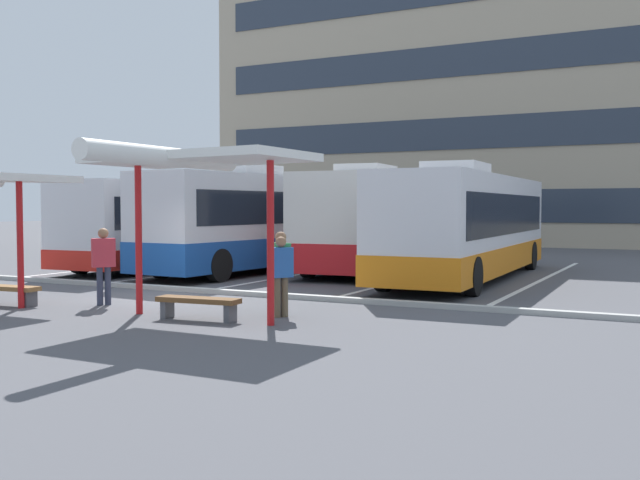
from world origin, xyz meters
TOP-DOWN VIEW (x-y plane):
  - ground_plane at (0.00, 0.00)m, footprint 160.00×160.00m
  - terminal_building at (0.02, 34.07)m, footprint 34.24×14.36m
  - coach_bus_0 at (-5.69, 8.01)m, footprint 3.11×11.52m
  - coach_bus_1 at (-1.81, 8.34)m, footprint 3.23×12.44m
  - coach_bus_2 at (1.68, 9.67)m, footprint 3.23×10.31m
  - coach_bus_3 at (5.37, 8.06)m, footprint 2.94×11.80m
  - lane_stripe_0 at (-7.47, 9.19)m, footprint 0.16×14.00m
  - lane_stripe_1 at (-3.73, 9.19)m, footprint 0.16×14.00m
  - lane_stripe_2 at (0.00, 9.19)m, footprint 0.16×14.00m
  - lane_stripe_3 at (3.73, 9.19)m, footprint 0.16×14.00m
  - lane_stripe_4 at (7.47, 9.19)m, footprint 0.16×14.00m
  - bench_1 at (-2.22, -2.65)m, footprint 1.53×0.56m
  - waiting_shelter_1 at (2.87, -2.55)m, footprint 4.20×4.42m
  - bench_2 at (2.87, -2.41)m, footprint 1.77×0.58m
  - platform_kerb at (0.00, 1.35)m, footprint 44.00×0.24m
  - waiting_passenger_0 at (4.13, -1.33)m, footprint 0.46×0.51m
  - waiting_passenger_1 at (4.00, -1.11)m, footprint 0.54×0.45m
  - waiting_passenger_2 at (-0.38, -1.60)m, footprint 0.48×0.54m

SIDE VIEW (x-z plane):
  - ground_plane at x=0.00m, z-range 0.00..0.00m
  - lane_stripe_0 at x=-7.47m, z-range 0.00..0.01m
  - lane_stripe_1 at x=-3.73m, z-range 0.00..0.01m
  - lane_stripe_2 at x=0.00m, z-range 0.00..0.01m
  - lane_stripe_3 at x=3.73m, z-range 0.00..0.01m
  - lane_stripe_4 at x=7.47m, z-range 0.00..0.01m
  - platform_kerb at x=0.00m, z-range 0.00..0.12m
  - bench_1 at x=-2.22m, z-range 0.11..0.56m
  - bench_2 at x=2.87m, z-range 0.11..0.56m
  - waiting_passenger_0 at x=4.13m, z-range 0.12..1.76m
  - waiting_passenger_1 at x=4.00m, z-range 0.14..1.87m
  - waiting_passenger_2 at x=-0.38m, z-range 0.15..1.91m
  - coach_bus_0 at x=-5.69m, z-range -0.12..3.34m
  - coach_bus_3 at x=5.37m, z-range -0.14..3.38m
  - coach_bus_2 at x=1.68m, z-range -0.15..3.49m
  - coach_bus_1 at x=-1.81m, z-range -0.15..3.49m
  - waiting_shelter_1 at x=2.87m, z-range 1.43..4.77m
  - terminal_building at x=0.02m, z-range -1.37..22.23m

